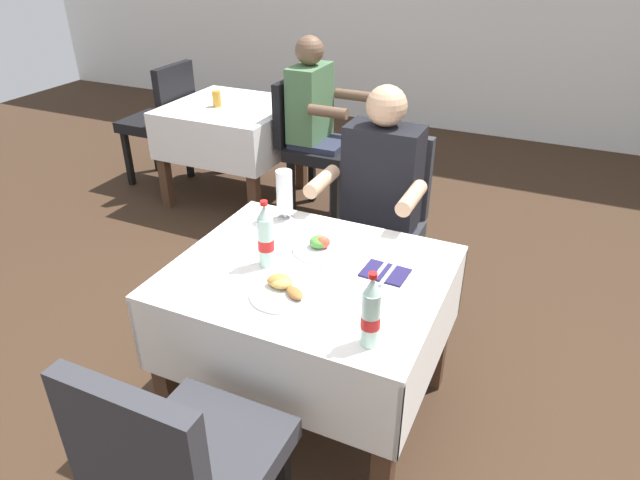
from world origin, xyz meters
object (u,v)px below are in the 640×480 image
at_px(cola_bottle_primary, 371,314).
at_px(seated_diner_far, 377,201).
at_px(napkin_cutlery_set, 385,272).
at_px(background_table_tumbler, 217,99).
at_px(plate_near_camera, 282,289).
at_px(chair_near_camera_side, 183,464).
at_px(background_dining_table, 233,129).
at_px(plate_far_diner, 322,246).
at_px(background_patron, 318,119).
at_px(main_dining_table, 310,306).
at_px(chair_far_diner_seat, 379,220).
at_px(background_chair_right, 311,140).
at_px(cola_bottle_secondary, 266,237).
at_px(beer_glass_left, 284,195).
at_px(background_chair_left, 162,117).

bearing_deg(cola_bottle_primary, seated_diner_far, 108.40).
relative_size(napkin_cutlery_set, background_table_tumbler, 1.75).
height_order(plate_near_camera, napkin_cutlery_set, plate_near_camera).
xyz_separation_m(chair_near_camera_side, background_dining_table, (-1.49, 2.61, -0.01)).
relative_size(seated_diner_far, background_dining_table, 1.42).
bearing_deg(background_table_tumbler, chair_near_camera_side, -58.41).
distance_m(plate_far_diner, cola_bottle_primary, 0.61).
bearing_deg(background_patron, main_dining_table, -65.98).
xyz_separation_m(plate_far_diner, cola_bottle_primary, (0.38, -0.47, 0.10)).
relative_size(main_dining_table, chair_far_diner_seat, 1.07).
xyz_separation_m(plate_near_camera, background_chair_right, (-0.82, 1.96, -0.19)).
bearing_deg(cola_bottle_secondary, main_dining_table, 11.46).
bearing_deg(chair_near_camera_side, cola_bottle_secondary, 101.79).
xyz_separation_m(cola_bottle_primary, background_dining_table, (-1.85, 2.09, -0.30)).
bearing_deg(plate_near_camera, chair_near_camera_side, -88.29).
distance_m(plate_near_camera, background_dining_table, 2.46).
xyz_separation_m(napkin_cutlery_set, background_dining_table, (-1.77, 1.68, -0.19)).
xyz_separation_m(plate_near_camera, cola_bottle_secondary, (-0.15, 0.15, 0.10)).
distance_m(napkin_cutlery_set, background_dining_table, 2.44).
bearing_deg(seated_diner_far, background_dining_table, 145.00).
distance_m(beer_glass_left, cola_bottle_primary, 0.92).
height_order(beer_glass_left, cola_bottle_primary, cola_bottle_primary).
xyz_separation_m(main_dining_table, cola_bottle_secondary, (-0.17, -0.03, 0.29)).
distance_m(beer_glass_left, background_chair_right, 1.56).
bearing_deg(cola_bottle_secondary, plate_near_camera, -45.01).
relative_size(plate_near_camera, background_chair_left, 0.24).
height_order(seated_diner_far, plate_near_camera, seated_diner_far).
height_order(main_dining_table, napkin_cutlery_set, napkin_cutlery_set).
bearing_deg(background_patron, beer_glass_left, -70.52).
xyz_separation_m(background_dining_table, background_chair_left, (-0.65, 0.00, 0.01)).
relative_size(seated_diner_far, background_chair_right, 1.30).
xyz_separation_m(seated_diner_far, cola_bottle_secondary, (-0.18, -0.75, 0.14)).
bearing_deg(background_dining_table, plate_far_diner, -47.65).
bearing_deg(background_patron, chair_far_diner_seat, -50.14).
bearing_deg(cola_bottle_secondary, background_chair_left, 137.49).
height_order(chair_near_camera_side, plate_near_camera, chair_near_camera_side).
height_order(cola_bottle_secondary, background_patron, background_patron).
bearing_deg(cola_bottle_secondary, beer_glass_left, 107.51).
relative_size(seated_diner_far, napkin_cutlery_set, 6.56).
bearing_deg(plate_near_camera, napkin_cutlery_set, 43.36).
bearing_deg(cola_bottle_secondary, napkin_cutlery_set, 16.52).
relative_size(chair_far_diner_seat, chair_near_camera_side, 1.00).
distance_m(chair_far_diner_seat, cola_bottle_secondary, 0.93).
bearing_deg(cola_bottle_primary, background_chair_right, 119.94).
xyz_separation_m(cola_bottle_secondary, background_patron, (-0.63, 1.81, -0.14)).
height_order(plate_far_diner, background_dining_table, plate_far_diner).
bearing_deg(napkin_cutlery_set, background_dining_table, 136.41).
distance_m(beer_glass_left, background_dining_table, 1.90).
height_order(main_dining_table, beer_glass_left, beer_glass_left).
relative_size(cola_bottle_primary, napkin_cutlery_set, 1.38).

